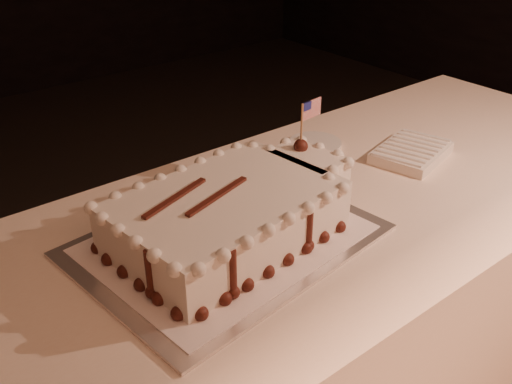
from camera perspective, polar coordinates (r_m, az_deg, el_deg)
banquet_table at (r=1.52m, az=1.47°, el=-15.00°), size 2.40×0.80×0.75m
cake_board at (r=1.22m, az=-2.94°, el=-4.83°), size 0.65×0.52×0.01m
doily at (r=1.22m, az=-2.95°, el=-4.63°), size 0.58×0.47×0.00m
sheet_cake at (r=1.21m, az=-1.90°, el=-1.87°), size 0.58×0.37×0.23m
napkin_stack at (r=1.63m, az=15.26°, el=3.82°), size 0.25×0.21×0.04m
side_plate at (r=1.65m, az=5.91°, el=4.83°), size 0.15×0.15×0.01m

